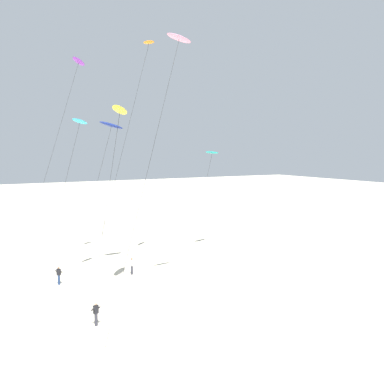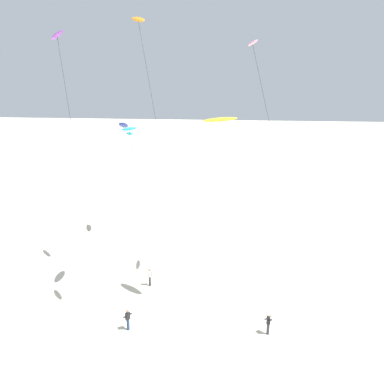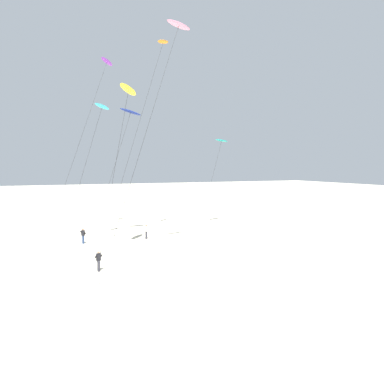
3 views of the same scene
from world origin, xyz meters
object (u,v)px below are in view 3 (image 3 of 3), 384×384
(kite_orange, at_px, (162,46))
(kite_purple, at_px, (105,66))
(kite_teal, at_px, (221,141))
(kite_cyan, at_px, (101,109))
(kite_pink, at_px, (177,30))
(kite_flyer_middle, at_px, (83,235))
(kite_flyer_furthest, at_px, (99,260))
(kite_navy, at_px, (130,113))
(kite_yellow, at_px, (128,91))
(kite_flyer_nearest, at_px, (146,231))

(kite_orange, bearing_deg, kite_purple, -128.80)
(kite_orange, bearing_deg, kite_teal, 110.28)
(kite_cyan, relative_size, kite_pink, 0.72)
(kite_cyan, height_order, kite_flyer_middle, kite_cyan)
(kite_cyan, bearing_deg, kite_orange, 94.71)
(kite_teal, distance_m, kite_pink, 18.79)
(kite_cyan, height_order, kite_orange, kite_orange)
(kite_pink, distance_m, kite_flyer_furthest, 20.70)
(kite_navy, bearing_deg, kite_orange, 78.46)
(kite_yellow, bearing_deg, kite_cyan, -165.13)
(kite_flyer_middle, relative_size, kite_flyer_furthest, 1.00)
(kite_purple, distance_m, kite_flyer_middle, 20.54)
(kite_yellow, xyz_separation_m, kite_flyer_furthest, (3.93, -3.32, -14.27))
(kite_yellow, relative_size, kite_flyer_middle, 9.38)
(kite_yellow, height_order, kite_flyer_middle, kite_yellow)
(kite_flyer_middle, distance_m, kite_flyer_furthest, 10.36)
(kite_pink, bearing_deg, kite_purple, -162.55)
(kite_cyan, distance_m, kite_flyer_furthest, 17.02)
(kite_purple, bearing_deg, kite_yellow, 2.22)
(kite_purple, xyz_separation_m, kite_cyan, (5.17, -1.22, -6.10))
(kite_teal, height_order, kite_purple, kite_purple)
(kite_flyer_furthest, bearing_deg, kite_purple, 169.38)
(kite_flyer_middle, bearing_deg, kite_flyer_furthest, 2.77)
(kite_navy, bearing_deg, kite_pink, 12.43)
(kite_pink, bearing_deg, kite_navy, -167.57)
(kite_navy, height_order, kite_orange, kite_orange)
(kite_pink, xyz_separation_m, kite_flyer_furthest, (1.55, -7.22, -19.34))
(kite_pink, xyz_separation_m, kite_flyer_nearest, (-8.51, -0.83, -19.34))
(kite_yellow, bearing_deg, kite_flyer_nearest, 153.39)
(kite_orange, bearing_deg, kite_flyer_middle, -87.43)
(kite_yellow, height_order, kite_flyer_nearest, kite_yellow)
(kite_purple, bearing_deg, kite_flyer_middle, -34.03)
(kite_navy, relative_size, kite_flyer_nearest, 9.00)
(kite_navy, distance_m, kite_flyer_furthest, 18.46)
(kite_pink, xyz_separation_m, kite_flyer_middle, (-8.80, -7.72, -19.34))
(kite_teal, distance_m, kite_flyer_nearest, 16.57)
(kite_teal, relative_size, kite_flyer_middle, 7.25)
(kite_purple, bearing_deg, kite_flyer_furthest, -10.62)
(kite_navy, height_order, kite_pink, kite_pink)
(kite_purple, relative_size, kite_flyer_middle, 12.88)
(kite_purple, height_order, kite_orange, kite_orange)
(kite_purple, distance_m, kite_pink, 14.48)
(kite_flyer_nearest, xyz_separation_m, kite_flyer_furthest, (10.06, -6.39, 0.00))
(kite_teal, relative_size, kite_flyer_furthest, 7.25)
(kite_yellow, relative_size, kite_pink, 0.74)
(kite_yellow, xyz_separation_m, kite_orange, (-6.83, 5.28, 6.86))
(kite_flyer_furthest, bearing_deg, kite_cyan, 170.74)
(kite_teal, distance_m, kite_navy, 13.67)
(kite_cyan, relative_size, kite_orange, 0.65)
(kite_teal, height_order, kite_yellow, kite_yellow)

